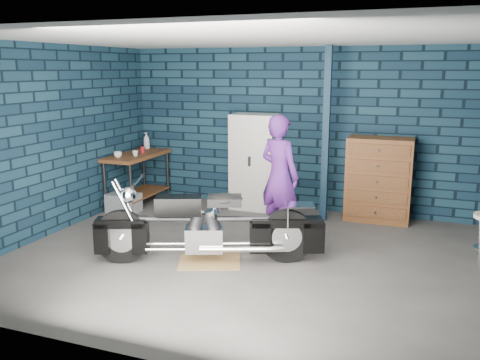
% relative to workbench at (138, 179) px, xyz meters
% --- Properties ---
extents(ground, '(6.00, 6.00, 0.00)m').
position_rel_workbench_xyz_m(ground, '(2.68, -1.72, -0.46)').
color(ground, '#504D4B').
rests_on(ground, ground).
extents(room_walls, '(6.02, 5.01, 2.71)m').
position_rel_workbench_xyz_m(room_walls, '(2.68, -1.17, 1.45)').
color(room_walls, '#0E2131').
rests_on(room_walls, ground).
extents(support_post, '(0.10, 0.10, 2.70)m').
position_rel_workbench_xyz_m(support_post, '(3.23, 0.23, 0.90)').
color(support_post, '#13283B').
rests_on(support_post, ground).
extents(workbench, '(0.60, 1.40, 0.91)m').
position_rel_workbench_xyz_m(workbench, '(0.00, 0.00, 0.00)').
color(workbench, brown).
rests_on(workbench, ground).
extents(drip_mat, '(0.91, 0.80, 0.01)m').
position_rel_workbench_xyz_m(drip_mat, '(2.27, -2.05, -0.45)').
color(drip_mat, olive).
rests_on(drip_mat, ground).
extents(motorcycle, '(2.46, 1.47, 1.05)m').
position_rel_workbench_xyz_m(motorcycle, '(2.27, -2.05, 0.07)').
color(motorcycle, black).
rests_on(motorcycle, ground).
extents(person, '(0.75, 0.64, 1.73)m').
position_rel_workbench_xyz_m(person, '(2.77, -0.71, 0.41)').
color(person, '#56217C').
rests_on(person, ground).
extents(storage_bin, '(0.51, 0.36, 0.32)m').
position_rel_workbench_xyz_m(storage_bin, '(0.02, -0.50, -0.30)').
color(storage_bin, gray).
rests_on(storage_bin, ground).
extents(locker, '(0.75, 0.54, 1.61)m').
position_rel_workbench_xyz_m(locker, '(1.98, 0.51, 0.35)').
color(locker, silver).
rests_on(locker, ground).
extents(tool_chest, '(0.99, 0.55, 1.31)m').
position_rel_workbench_xyz_m(tool_chest, '(4.03, 0.51, 0.20)').
color(tool_chest, brown).
rests_on(tool_chest, ground).
extents(cup_a, '(0.16, 0.16, 0.10)m').
position_rel_workbench_xyz_m(cup_a, '(-0.08, -0.45, 0.51)').
color(cup_a, beige).
rests_on(cup_a, workbench).
extents(cup_b, '(0.11, 0.11, 0.09)m').
position_rel_workbench_xyz_m(cup_b, '(0.11, -0.22, 0.50)').
color(cup_b, beige).
rests_on(cup_b, workbench).
extents(mug_red, '(0.09, 0.09, 0.11)m').
position_rel_workbench_xyz_m(mug_red, '(0.05, 0.12, 0.51)').
color(mug_red, maroon).
rests_on(mug_red, workbench).
extents(bottle, '(0.15, 0.15, 0.30)m').
position_rel_workbench_xyz_m(bottle, '(-0.13, 0.55, 0.60)').
color(bottle, gray).
rests_on(bottle, workbench).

